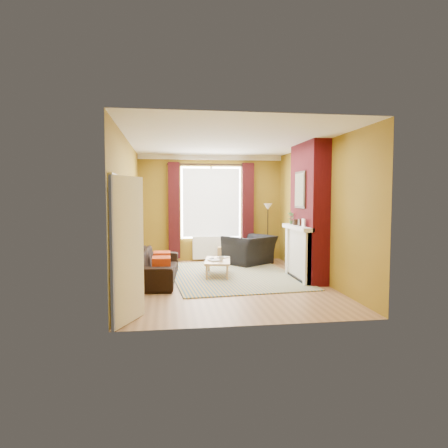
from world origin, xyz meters
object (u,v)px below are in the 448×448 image
Objects in this scene: sofa at (155,266)px; floor_lamp at (268,216)px; coffee_table at (218,262)px; wicker_stool at (223,255)px; armchair at (250,250)px.

sofa is 1.44× the size of floor_lamp.
coffee_table is 1.81m from wicker_stool.
sofa is 5.50× the size of wicker_stool.
armchair reaches higher than wicker_stool.
coffee_table is at bearing -71.60° from sofa.
armchair is 1.00× the size of coffee_table.
armchair is 2.80× the size of wicker_stool.
floor_lamp is (1.18, 0.02, 1.01)m from wicker_stool.
floor_lamp is at bearing 57.39° from coffee_table.
floor_lamp is (1.56, 1.78, 0.89)m from coffee_table.
sofa is at bearing -156.81° from coffee_table.
sofa is 3.70m from floor_lamp.
coffee_table is at bearing -101.99° from wicker_stool.
sofa is 1.96× the size of armchair.
wicker_stool is (0.37, 1.77, -0.11)m from coffee_table.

